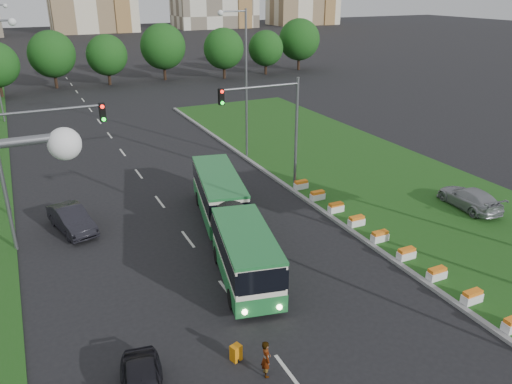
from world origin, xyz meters
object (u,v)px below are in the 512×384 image
traffic_mast_left (32,154)px  articulated_bus (227,219)px  traffic_mast_median (276,119)px  shopping_trolley (236,353)px  car_left_far (72,219)px  car_median (469,198)px  pedestrian (266,359)px

traffic_mast_left → articulated_bus: (9.28, -4.41, -3.83)m
traffic_mast_median → shopping_trolley: bearing=-122.8°
traffic_mast_median → shopping_trolley: size_ratio=11.69×
car_left_far → articulated_bus: bearing=-49.0°
traffic_mast_median → articulated_bus: 8.86m
car_left_far → shopping_trolley: bearing=-87.1°
car_left_far → traffic_mast_left: bearing=-158.4°
articulated_bus → car_median: bearing=3.0°
traffic_mast_left → articulated_bus: traffic_mast_left is taller
articulated_bus → shopping_trolley: 9.74m
traffic_mast_left → car_left_far: size_ratio=1.79×
traffic_mast_left → shopping_trolley: bearing=-66.5°
pedestrian → articulated_bus: bearing=-2.2°
articulated_bus → car_left_far: articulated_bus is taller
traffic_mast_median → pedestrian: 18.47m
shopping_trolley → traffic_mast_left: bearing=95.5°
car_left_far → pedestrian: 16.55m
traffic_mast_median → car_left_far: size_ratio=1.79×
traffic_mast_median → car_median: bearing=-38.6°
traffic_mast_median → traffic_mast_left: size_ratio=1.00×
traffic_mast_left → pedestrian: traffic_mast_left is taller
car_left_far → car_median: car_median is taller
traffic_mast_median → car_left_far: bearing=179.7°
traffic_mast_left → car_median: 26.59m
traffic_mast_left → articulated_bus: 10.97m
traffic_mast_median → pedestrian: size_ratio=5.21×
car_median → car_left_far: bearing=-13.4°
traffic_mast_left → car_median: traffic_mast_left is taller
car_median → pedestrian: (-18.69, -7.64, -0.06)m
traffic_mast_median → pedestrian: traffic_mast_median is taller
pedestrian → car_left_far: bearing=30.4°
traffic_mast_median → traffic_mast_left: same height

